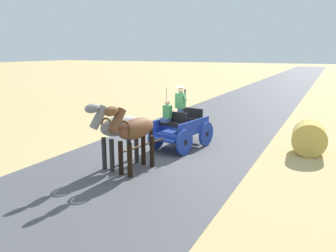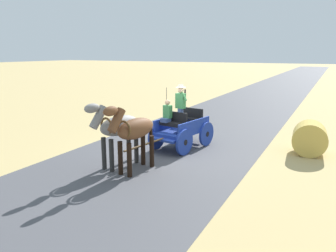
# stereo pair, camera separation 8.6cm
# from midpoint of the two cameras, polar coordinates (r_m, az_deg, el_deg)

# --- Properties ---
(ground_plane) EXTENTS (200.00, 200.00, 0.00)m
(ground_plane) POSITION_cam_midpoint_polar(r_m,az_deg,el_deg) (12.40, -0.14, -4.48)
(ground_plane) COLOR tan
(road_surface) EXTENTS (6.56, 160.00, 0.01)m
(road_surface) POSITION_cam_midpoint_polar(r_m,az_deg,el_deg) (12.40, -0.14, -4.47)
(road_surface) COLOR #4C4C51
(road_surface) RESTS_ON ground
(horse_drawn_carriage) EXTENTS (1.82, 4.51, 2.50)m
(horse_drawn_carriage) POSITION_cam_midpoint_polar(r_m,az_deg,el_deg) (12.72, 2.45, -0.25)
(horse_drawn_carriage) COLOR #1E3899
(horse_drawn_carriage) RESTS_ON ground
(horse_near_side) EXTENTS (0.76, 2.15, 2.21)m
(horse_near_side) POSITION_cam_midpoint_polar(r_m,az_deg,el_deg) (10.09, -5.76, -0.81)
(horse_near_side) COLOR brown
(horse_near_side) RESTS_ON ground
(horse_off_side) EXTENTS (0.87, 2.15, 2.21)m
(horse_off_side) POSITION_cam_midpoint_polar(r_m,az_deg,el_deg) (10.58, -8.61, -0.24)
(horse_off_side) COLOR gray
(horse_off_side) RESTS_ON ground
(hay_bale) EXTENTS (1.28, 1.19, 1.20)m
(hay_bale) POSITION_cam_midpoint_polar(r_m,az_deg,el_deg) (13.06, 23.59, -1.96)
(hay_bale) COLOR gold
(hay_bale) RESTS_ON ground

